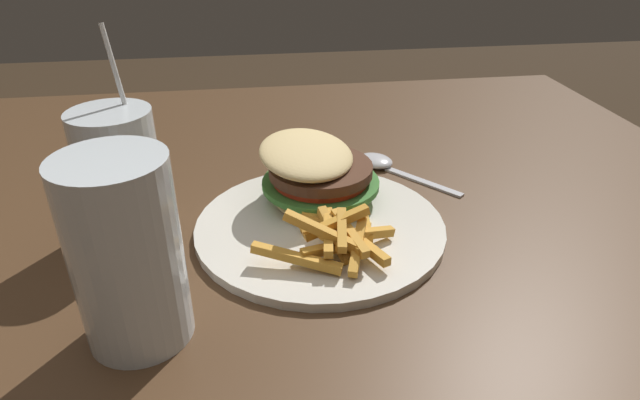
# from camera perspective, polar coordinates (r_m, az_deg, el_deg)

# --- Properties ---
(dining_table) EXTENTS (1.24, 1.24, 0.77)m
(dining_table) POSITION_cam_1_polar(r_m,az_deg,el_deg) (0.59, -5.31, -17.64)
(dining_table) COLOR #4C331E
(dining_table) RESTS_ON ground_plane
(meal_plate_near) EXTENTS (0.28, 0.27, 0.09)m
(meal_plate_near) POSITION_cam_1_polar(r_m,az_deg,el_deg) (0.60, -0.14, 0.30)
(meal_plate_near) COLOR silver
(meal_plate_near) RESTS_ON dining_table
(beer_glass) EXTENTS (0.09, 0.09, 0.16)m
(beer_glass) POSITION_cam_1_polar(r_m,az_deg,el_deg) (0.44, -19.86, -5.71)
(beer_glass) COLOR silver
(beer_glass) RESTS_ON dining_table
(juice_glass) EXTENTS (0.08, 0.08, 0.22)m
(juice_glass) POSITION_cam_1_polar(r_m,az_deg,el_deg) (0.60, -20.42, 1.99)
(juice_glass) COLOR silver
(juice_glass) RESTS_ON dining_table
(spoon) EXTENTS (0.14, 0.12, 0.01)m
(spoon) POSITION_cam_1_polar(r_m,az_deg,el_deg) (0.73, 6.43, 3.96)
(spoon) COLOR silver
(spoon) RESTS_ON dining_table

